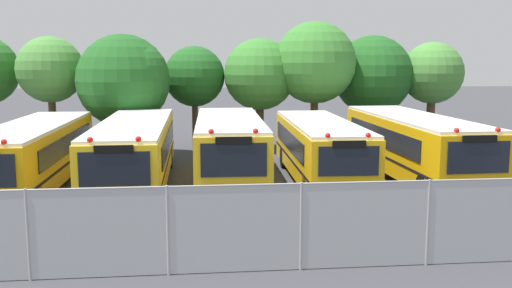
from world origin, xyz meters
name	(u,v)px	position (x,y,z in m)	size (l,w,h in m)	color
ground_plane	(231,184)	(0.00, 0.00, 0.00)	(160.00, 160.00, 0.00)	#38383D
school_bus_0	(34,154)	(-7.44, -0.12, 1.39)	(2.55, 10.68, 2.63)	#EAA80C
school_bus_1	(135,151)	(-3.68, -0.11, 1.42)	(2.56, 11.26, 2.70)	yellow
school_bus_2	(229,148)	(-0.07, -0.14, 1.46)	(2.80, 9.70, 2.79)	yellow
school_bus_3	(320,148)	(3.58, 0.16, 1.36)	(2.69, 9.97, 2.59)	yellow
school_bus_4	(413,144)	(7.47, 0.21, 1.45)	(2.71, 10.82, 2.76)	#EAA80C
tree_1	(48,70)	(-8.75, 7.95, 4.38)	(3.36, 3.36, 6.07)	#4C3823
tree_2	(126,79)	(-4.73, 6.75, 3.93)	(4.60, 4.60, 6.16)	#4C3823
tree_3	(195,76)	(-1.35, 9.02, 4.02)	(3.26, 3.26, 5.63)	#4C3823
tree_4	(263,74)	(2.24, 8.34, 4.12)	(3.84, 3.84, 6.03)	#4C3823
tree_5	(316,62)	(5.04, 7.92, 4.75)	(4.33, 4.33, 6.90)	#4C3823
tree_6	(373,76)	(8.60, 9.34, 3.97)	(4.43, 4.43, 6.25)	#4C3823
tree_7	(431,74)	(11.84, 9.00, 4.07)	(3.46, 3.46, 5.88)	#4C3823
chainlink_fence	(235,227)	(-0.49, -9.39, 1.08)	(21.45, 0.07, 2.09)	#9EA0A3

